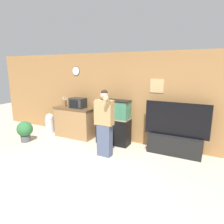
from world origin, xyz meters
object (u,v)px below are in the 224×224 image
at_px(aquarium_on_stand, 113,122).
at_px(person_standing, 104,122).
at_px(tv_on_stand, 175,139).
at_px(trash_bin, 50,123).
at_px(potted_plant, 25,130).
at_px(counter_island, 75,122).
at_px(microwave, 78,103).
at_px(knife_block, 64,103).

bearing_deg(aquarium_on_stand, person_standing, -78.58).
relative_size(tv_on_stand, trash_bin, 2.40).
relative_size(aquarium_on_stand, trash_bin, 1.95).
distance_m(aquarium_on_stand, potted_plant, 2.66).
xyz_separation_m(aquarium_on_stand, trash_bin, (-2.39, -0.08, -0.31)).
bearing_deg(counter_island, person_standing, -27.51).
bearing_deg(trash_bin, aquarium_on_stand, 1.82).
distance_m(microwave, trash_bin, 1.41).
bearing_deg(potted_plant, counter_island, 44.34).
relative_size(person_standing, potted_plant, 2.70).
distance_m(microwave, potted_plant, 1.76).
xyz_separation_m(tv_on_stand, person_standing, (-1.55, -0.90, 0.48)).
bearing_deg(counter_island, aquarium_on_stand, 1.73).
relative_size(tv_on_stand, person_standing, 0.95).
bearing_deg(tv_on_stand, person_standing, -149.97).
bearing_deg(microwave, person_standing, -30.37).
xyz_separation_m(microwave, potted_plant, (-1.20, -1.05, -0.76)).
distance_m(counter_island, aquarium_on_stand, 1.37).
distance_m(microwave, tv_on_stand, 3.03).
bearing_deg(counter_island, knife_block, 179.82).
height_order(counter_island, aquarium_on_stand, aquarium_on_stand).
height_order(counter_island, knife_block, knife_block).
distance_m(counter_island, trash_bin, 1.04).
relative_size(knife_block, potted_plant, 0.50).
xyz_separation_m(microwave, aquarium_on_stand, (1.22, 0.03, -0.46)).
height_order(microwave, tv_on_stand, tv_on_stand).
bearing_deg(knife_block, microwave, 1.60).
distance_m(aquarium_on_stand, person_standing, 0.88).
relative_size(counter_island, potted_plant, 2.07).
distance_m(knife_block, person_standing, 2.09).
bearing_deg(knife_block, trash_bin, -176.79).
height_order(aquarium_on_stand, potted_plant, aquarium_on_stand).
distance_m(microwave, person_standing, 1.63).
xyz_separation_m(microwave, person_standing, (1.39, -0.81, -0.24)).
xyz_separation_m(counter_island, potted_plant, (-1.05, -1.03, -0.13)).
height_order(knife_block, trash_bin, knife_block).
height_order(microwave, knife_block, knife_block).
bearing_deg(counter_island, tv_on_stand, 1.88).
bearing_deg(tv_on_stand, aquarium_on_stand, -178.00).
height_order(counter_island, potted_plant, counter_island).
xyz_separation_m(counter_island, aquarium_on_stand, (1.36, 0.04, 0.16)).
relative_size(microwave, trash_bin, 0.72).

